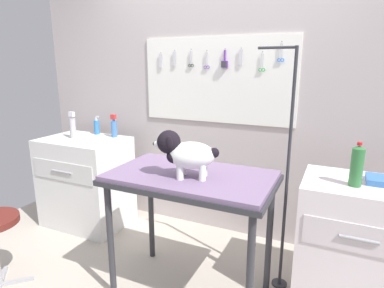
# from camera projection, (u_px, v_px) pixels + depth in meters

# --- Properties ---
(rear_wall_panel) EXTENTS (4.00, 0.11, 2.30)m
(rear_wall_panel) POSITION_uv_depth(u_px,v_px,m) (223.00, 111.00, 2.93)
(rear_wall_panel) COLOR #B7ABAA
(rear_wall_panel) RESTS_ON ground
(grooming_table) EXTENTS (1.08, 0.63, 0.88)m
(grooming_table) POSITION_uv_depth(u_px,v_px,m) (191.00, 186.00, 2.11)
(grooming_table) COLOR #2D2D33
(grooming_table) RESTS_ON ground
(grooming_arm) EXTENTS (0.30, 0.11, 1.68)m
(grooming_arm) POSITION_uv_depth(u_px,v_px,m) (285.00, 183.00, 2.18)
(grooming_arm) COLOR #2D2D33
(grooming_arm) RESTS_ON ground
(dog) EXTENTS (0.40, 0.26, 0.30)m
(dog) POSITION_uv_depth(u_px,v_px,m) (185.00, 153.00, 1.98)
(dog) COLOR white
(dog) RESTS_ON grooming_table
(counter_left) EXTENTS (0.80, 0.58, 0.88)m
(counter_left) POSITION_uv_depth(u_px,v_px,m) (86.00, 182.00, 3.20)
(counter_left) COLOR silver
(counter_left) RESTS_ON ground
(cabinet_right) EXTENTS (0.68, 0.54, 0.86)m
(cabinet_right) POSITION_uv_depth(u_px,v_px,m) (354.00, 246.00, 2.07)
(cabinet_right) COLOR silver
(cabinet_right) RESTS_ON ground
(spray_bottle_short) EXTENTS (0.06, 0.06, 0.26)m
(spray_bottle_short) POSITION_uv_depth(u_px,v_px,m) (73.00, 127.00, 3.10)
(spray_bottle_short) COLOR #ABA9AF
(spray_bottle_short) RESTS_ON counter_left
(detangler_spray) EXTENTS (0.06, 0.06, 0.22)m
(detangler_spray) POSITION_uv_depth(u_px,v_px,m) (114.00, 127.00, 3.14)
(detangler_spray) COLOR #3F71B4
(detangler_spray) RESTS_ON counter_left
(spray_bottle_tall) EXTENTS (0.06, 0.05, 0.19)m
(spray_bottle_tall) POSITION_uv_depth(u_px,v_px,m) (97.00, 127.00, 3.28)
(spray_bottle_tall) COLOR #3070B8
(spray_bottle_tall) RESTS_ON counter_left
(soda_bottle) EXTENTS (0.07, 0.07, 0.27)m
(soda_bottle) POSITION_uv_depth(u_px,v_px,m) (357.00, 166.00, 1.90)
(soda_bottle) COLOR #30723A
(soda_bottle) RESTS_ON cabinet_right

